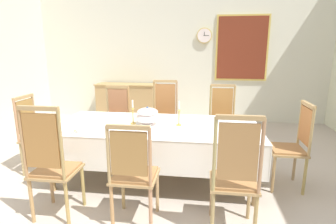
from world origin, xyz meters
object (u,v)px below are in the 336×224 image
object	(u,v)px
bowl_near_left	(141,133)
sideboard	(126,102)
chair_south_c	(235,175)
soup_tureen	(147,116)
chair_south_a	(51,163)
chair_north_a	(116,117)
chair_head_west	(36,133)
chair_head_east	(293,144)
chair_south_b	(133,172)
chair_north_b	(164,116)
bowl_far_left	(64,131)
candlestick_west	(133,115)
spoon_secondary	(75,131)
bowl_near_right	(83,130)
chair_north_c	(222,120)
dining_table	(156,130)
candlestick_east	(179,116)
framed_painting	(242,48)
mounted_clock	(204,36)
spoon_primary	(131,134)

from	to	relation	value
bowl_near_left	sideboard	distance (m)	3.59
chair_south_c	soup_tureen	xyz separation A→B (m)	(-1.03, 1.01, 0.27)
chair_south_a	chair_north_a	size ratio (longest dim) A/B	1.11
chair_head_west	chair_head_east	distance (m)	3.45
chair_south_b	chair_south_c	size ratio (longest dim) A/B	0.90
chair_north_b	bowl_near_left	bearing A→B (deg)	88.17
bowl_far_left	bowl_near_left	bearing A→B (deg)	2.51
candlestick_west	spoon_secondary	world-z (taller)	candlestick_west
bowl_near_right	spoon_secondary	xyz separation A→B (m)	(-0.12, 0.03, -0.02)
chair_north_c	chair_head_west	distance (m)	2.83
chair_south_c	chair_head_east	distance (m)	1.30
chair_south_c	candlestick_west	distance (m)	1.61
chair_north_a	bowl_near_right	xyz separation A→B (m)	(0.08, -1.44, 0.20)
chair_south_b	spoon_secondary	size ratio (longest dim) A/B	6.06
chair_south_b	dining_table	bearing A→B (deg)	87.74
chair_south_c	candlestick_east	size ratio (longest dim) A/B	3.76
candlestick_east	chair_north_b	bearing A→B (deg)	108.75
framed_painting	chair_head_east	bearing A→B (deg)	-84.86
spoon_secondary	dining_table	bearing A→B (deg)	18.31
chair_south_a	chair_north_b	distance (m)	2.20
chair_north_c	spoon_secondary	size ratio (longest dim) A/B	6.53
dining_table	framed_painting	distance (m)	3.65
chair_north_b	bowl_near_right	xyz separation A→B (m)	(-0.76, -1.45, 0.17)
chair_head_east	candlestick_east	distance (m)	1.45
chair_head_east	chair_head_west	bearing A→B (deg)	90.00
sideboard	chair_south_b	bearing A→B (deg)	107.35
chair_north_b	soup_tureen	size ratio (longest dim) A/B	3.97
chair_north_a	chair_south_c	world-z (taller)	chair_south_c
chair_south_c	chair_north_c	distance (m)	2.02
bowl_far_left	mounted_clock	size ratio (longest dim) A/B	0.48
chair_south_c	mounted_clock	bearing A→B (deg)	94.69
bowl_near_left	spoon_secondary	distance (m)	0.83
chair_north_c	sideboard	distance (m)	2.91
mounted_clock	chair_north_c	bearing A→B (deg)	-80.98
candlestick_east	chair_south_a	bearing A→B (deg)	-139.45
chair_south_b	spoon_secondary	world-z (taller)	chair_south_b
spoon_secondary	chair_head_east	bearing A→B (deg)	3.13
chair_south_a	spoon_primary	distance (m)	0.90
dining_table	bowl_near_right	bearing A→B (deg)	-151.43
chair_south_b	sideboard	distance (m)	4.12
chair_south_c	chair_south_a	bearing A→B (deg)	-179.95
chair_north_b	candlestick_east	world-z (taller)	chair_north_b
chair_south_c	bowl_far_left	distance (m)	2.01
candlestick_east	mounted_clock	bearing A→B (deg)	85.13
bowl_near_left	chair_north_b	bearing A→B (deg)	88.17
chair_south_c	chair_north_c	xyz separation A→B (m)	(0.00, 2.02, -0.01)
bowl_far_left	spoon_primary	xyz separation A→B (m)	(0.81, 0.07, -0.02)
soup_tureen	spoon_primary	xyz separation A→B (m)	(-0.10, -0.43, -0.11)
dining_table	soup_tureen	bearing A→B (deg)	180.00
spoon_primary	bowl_near_right	bearing A→B (deg)	166.96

